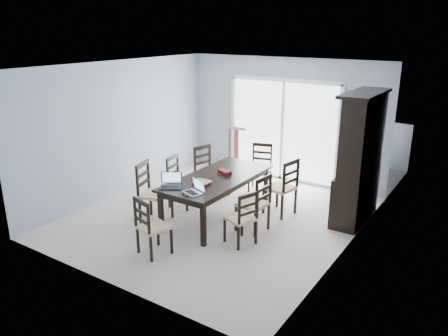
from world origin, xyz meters
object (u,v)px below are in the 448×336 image
at_px(chair_right_far, 285,181).
at_px(chair_end_near, 148,221).
at_px(chair_end_far, 261,162).
at_px(chair_left_far, 206,166).
at_px(cell_phone, 185,195).
at_px(hot_tub, 279,144).
at_px(dining_table, 217,181).
at_px(chair_right_near, 244,213).
at_px(chair_right_mid, 258,198).
at_px(china_hutch, 360,160).
at_px(laptop_silver, 192,190).
at_px(chair_left_mid, 178,176).
at_px(laptop_dark, 171,184).
at_px(game_box, 225,172).
at_px(chair_left_near, 150,186).

relative_size(chair_right_far, chair_end_near, 1.15).
bearing_deg(chair_end_far, chair_left_far, 32.95).
xyz_separation_m(cell_phone, hot_tub, (-0.61, 4.40, -0.25)).
bearing_deg(chair_end_near, hot_tub, 109.77).
height_order(dining_table, chair_right_near, chair_right_near).
bearing_deg(dining_table, chair_right_mid, -8.09).
distance_m(china_hutch, laptop_silver, 2.86).
relative_size(china_hutch, chair_left_mid, 2.02).
bearing_deg(chair_end_far, laptop_silver, 77.23).
xyz_separation_m(laptop_dark, laptop_silver, (0.44, -0.01, -0.01)).
bearing_deg(dining_table, cell_phone, -84.83).
distance_m(laptop_silver, game_box, 1.06).
distance_m(chair_right_mid, hot_tub, 3.79).
distance_m(cell_phone, hot_tub, 4.45).
xyz_separation_m(chair_left_near, chair_right_mid, (1.74, 0.62, -0.04)).
bearing_deg(chair_left_near, chair_left_mid, 165.86).
distance_m(chair_right_mid, game_box, 0.92).
height_order(chair_right_mid, game_box, chair_right_mid).
xyz_separation_m(dining_table, laptop_dark, (-0.32, -0.85, 0.13)).
bearing_deg(chair_right_mid, chair_left_far, 67.02).
relative_size(laptop_dark, hot_tub, 0.19).
height_order(china_hutch, chair_end_far, china_hutch).
xyz_separation_m(chair_left_far, laptop_silver, (0.92, -1.65, 0.20)).
relative_size(laptop_silver, cell_phone, 3.18).
bearing_deg(china_hutch, chair_right_far, -154.44).
relative_size(chair_right_mid, chair_end_near, 1.08).
height_order(chair_right_mid, hot_tub, chair_right_mid).
xyz_separation_m(chair_end_near, cell_phone, (0.16, 0.67, 0.21)).
distance_m(chair_left_mid, laptop_silver, 1.40).
relative_size(chair_left_near, chair_right_near, 1.19).
bearing_deg(china_hutch, chair_right_near, -120.46).
bearing_deg(chair_left_mid, chair_right_near, 60.33).
bearing_deg(chair_left_near, chair_right_near, 76.66).
bearing_deg(laptop_silver, hot_tub, 117.78).
relative_size(chair_right_mid, laptop_dark, 2.72).
height_order(dining_table, chair_end_near, chair_end_near).
bearing_deg(chair_right_mid, china_hutch, -34.69).
distance_m(chair_right_mid, chair_end_far, 2.01).
bearing_deg(china_hutch, chair_right_mid, -130.31).
bearing_deg(chair_right_far, chair_right_near, -170.62).
relative_size(china_hutch, laptop_silver, 6.23).
distance_m(chair_end_near, cell_phone, 0.72).
bearing_deg(chair_left_far, dining_table, 59.16).
distance_m(chair_end_near, laptop_dark, 0.89).
distance_m(dining_table, cell_phone, 1.00).
bearing_deg(chair_left_mid, dining_table, 77.81).
relative_size(dining_table, laptop_silver, 6.23).
bearing_deg(chair_end_near, china_hutch, 69.02).
bearing_deg(chair_left_near, china_hutch, 107.75).
bearing_deg(china_hutch, chair_left_near, -145.51).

